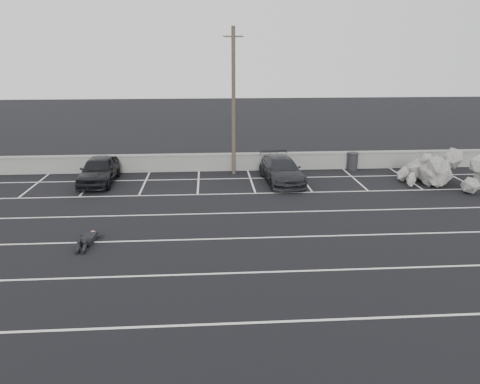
{
  "coord_description": "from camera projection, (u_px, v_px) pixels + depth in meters",
  "views": [
    {
      "loc": [
        -1.41,
        -14.09,
        7.1
      ],
      "look_at": [
        -0.02,
        6.01,
        1.0
      ],
      "focal_mm": 35.0,
      "sensor_mm": 36.0,
      "label": 1
    }
  ],
  "objects": [
    {
      "name": "ground",
      "position": [
        253.0,
        273.0,
        15.6
      ],
      "size": [
        120.0,
        120.0,
        0.0
      ],
      "primitive_type": "plane",
      "color": "black",
      "rests_on": "ground"
    },
    {
      "name": "car_right",
      "position": [
        282.0,
        170.0,
        26.17
      ],
      "size": [
        2.31,
        4.91,
        1.38
      ],
      "primitive_type": "imported",
      "rotation": [
        0.0,
        0.0,
        0.08
      ],
      "color": "black",
      "rests_on": "ground"
    },
    {
      "name": "stall_lines",
      "position": [
        241.0,
        225.0,
        19.8
      ],
      "size": [
        36.0,
        20.05,
        0.01
      ],
      "color": "silver",
      "rests_on": "ground"
    },
    {
      "name": "person",
      "position": [
        89.0,
        236.0,
        18.1
      ],
      "size": [
        1.18,
        2.49,
        0.48
      ],
      "primitive_type": null,
      "rotation": [
        0.0,
        0.0,
        -0.05
      ],
      "color": "black",
      "rests_on": "ground"
    },
    {
      "name": "seawall",
      "position": [
        231.0,
        162.0,
        28.81
      ],
      "size": [
        50.0,
        0.45,
        1.06
      ],
      "color": "gray",
      "rests_on": "ground"
    },
    {
      "name": "riprap_pile",
      "position": [
        441.0,
        175.0,
        25.55
      ],
      "size": [
        5.42,
        3.79,
        1.5
      ],
      "color": "#9B9891",
      "rests_on": "ground"
    },
    {
      "name": "utility_pole",
      "position": [
        234.0,
        102.0,
        26.98
      ],
      "size": [
        1.12,
        0.22,
        8.42
      ],
      "color": "#4C4238",
      "rests_on": "ground"
    },
    {
      "name": "car_left",
      "position": [
        99.0,
        170.0,
        25.94
      ],
      "size": [
        1.82,
        4.42,
        1.5
      ],
      "primitive_type": "imported",
      "rotation": [
        0.0,
        0.0,
        -0.01
      ],
      "color": "black",
      "rests_on": "ground"
    },
    {
      "name": "trash_bin",
      "position": [
        353.0,
        161.0,
        28.93
      ],
      "size": [
        0.92,
        0.92,
        1.08
      ],
      "rotation": [
        0.0,
        0.0,
        -0.4
      ],
      "color": "black",
      "rests_on": "ground"
    }
  ]
}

